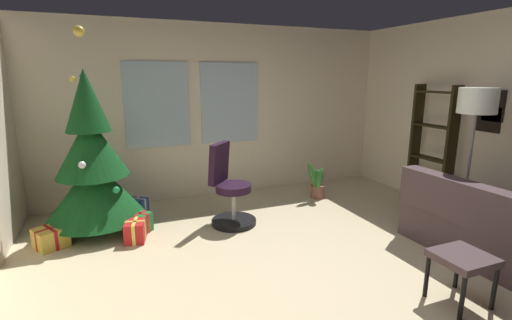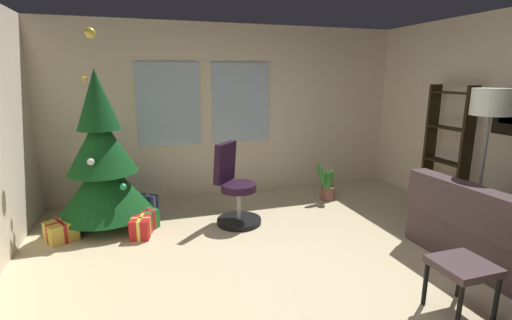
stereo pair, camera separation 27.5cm
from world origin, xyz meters
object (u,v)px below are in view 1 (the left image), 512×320
gift_box_red (135,231)px  office_chair (229,193)px  floor_lamp (477,110)px  holiday_tree (93,167)px  gift_box_green (141,222)px  potted_plant (317,183)px  footstool (462,262)px  gift_box_gold (51,238)px  gift_box_blue (136,207)px  bookshelf (431,155)px

gift_box_red → office_chair: (1.14, 0.07, 0.29)m
gift_box_red → floor_lamp: (3.58, -1.24, 1.35)m
holiday_tree → gift_box_green: bearing=-28.3°
gift_box_green → potted_plant: bearing=5.3°
footstool → gift_box_red: footstool is taller
gift_box_green → gift_box_gold: size_ratio=0.72×
gift_box_blue → office_chair: size_ratio=0.32×
office_chair → footstool: bearing=-61.9°
holiday_tree → gift_box_red: size_ratio=7.31×
gift_box_green → floor_lamp: 4.03m
gift_box_gold → gift_box_blue: size_ratio=1.20×
gift_box_red → gift_box_gold: gift_box_red is taller
gift_box_green → bookshelf: bookshelf is taller
holiday_tree → gift_box_red: 0.92m
gift_box_blue → potted_plant: bearing=-7.3°
footstool → gift_box_blue: bearing=127.3°
holiday_tree → potted_plant: 3.09m
gift_box_gold → bookshelf: (4.79, -0.59, 0.65)m
footstool → gift_box_red: (-2.36, 2.21, -0.25)m
office_chair → bookshelf: bearing=-9.8°
gift_box_blue → gift_box_green: bearing=-89.1°
footstool → office_chair: size_ratio=0.42×
footstool → bookshelf: (1.56, 1.80, 0.39)m
footstool → potted_plant: potted_plant is taller
holiday_tree → floor_lamp: bearing=-23.5°
bookshelf → floor_lamp: (-0.34, -0.84, 0.70)m
potted_plant → holiday_tree: bearing=179.7°
gift_box_red → bookshelf: bookshelf is taller
holiday_tree → floor_lamp: holiday_tree is taller
gift_box_red → bookshelf: bearing=-5.9°
gift_box_green → potted_plant: size_ratio=0.48×
gift_box_red → gift_box_blue: gift_box_blue is taller
gift_box_green → office_chair: (1.06, -0.16, 0.29)m
holiday_tree → footstool: bearing=-44.4°
holiday_tree → potted_plant: holiday_tree is taller
footstool → office_chair: (-1.22, 2.29, 0.04)m
bookshelf → potted_plant: bearing=145.4°
office_chair → bookshelf: (2.78, -0.48, 0.36)m
office_chair → potted_plant: office_chair is taller
gift_box_red → potted_plant: 2.69m
gift_box_blue → potted_plant: potted_plant is taller
holiday_tree → gift_box_blue: size_ratio=7.04×
gift_box_gold → gift_box_blue: gift_box_blue is taller
gift_box_blue → floor_lamp: bearing=-30.2°
gift_box_red → office_chair: bearing=3.7°
gift_box_blue → footstool: bearing=-52.7°
gift_box_blue → floor_lamp: floor_lamp is taller
gift_box_gold → potted_plant: size_ratio=0.67×
footstool → gift_box_green: size_ratio=1.49×
gift_box_green → gift_box_blue: 0.57m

